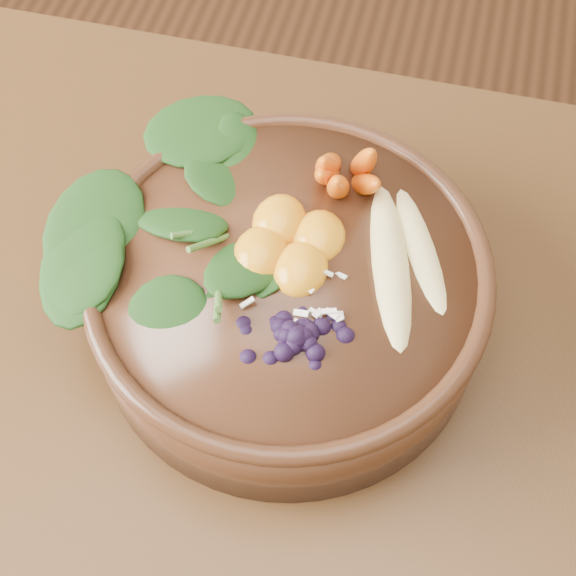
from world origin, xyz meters
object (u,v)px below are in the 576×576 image
Objects in this scene: kale_heap at (222,182)px; banana_halves at (408,245)px; mandarin_cluster at (290,232)px; blueberry_pile at (297,327)px; stoneware_bowl at (288,295)px; dining_table at (233,522)px; carrot_cluster at (356,141)px.

kale_heap reaches higher than banana_halves.
mandarin_cluster is 0.08m from blueberry_pile.
stoneware_bowl is 1.73× the size of banana_halves.
banana_halves reaches higher than dining_table.
kale_heap is at bearing 128.15° from blueberry_pile.
banana_halves is 1.83× the size of mandarin_cluster.
mandarin_cluster is (0.06, -0.03, -0.01)m from kale_heap.
dining_table is at bearing -74.94° from kale_heap.
kale_heap is at bearing 156.45° from banana_halves.
dining_table is at bearing -94.27° from stoneware_bowl.
mandarin_cluster is (-0.00, 0.02, 0.06)m from stoneware_bowl.
dining_table is 19.06× the size of carrot_cluster.
dining_table is 0.20m from stoneware_bowl.
stoneware_bowl is 2.16× the size of blueberry_pile.
blueberry_pile is (0.03, 0.09, 0.20)m from dining_table.
mandarin_cluster is (-0.03, -0.08, -0.03)m from carrot_cluster.
mandarin_cluster is at bearing 107.09° from blueberry_pile.
carrot_cluster is (0.04, 0.24, 0.22)m from dining_table.
mandarin_cluster is at bearing 100.01° from stoneware_bowl.
stoneware_bowl is 0.09m from blueberry_pile.
dining_table is at bearing -134.53° from banana_halves.
blueberry_pile is at bearing 69.98° from dining_table.
dining_table is at bearing -92.65° from mandarin_cluster.
dining_table is at bearing -115.86° from carrot_cluster.
banana_halves reaches higher than stoneware_bowl.
banana_halves is at bearing 61.83° from dining_table.
mandarin_cluster is (-0.09, -0.01, 0.00)m from banana_halves.
kale_heap is at bearing 143.22° from stoneware_bowl.
dining_table is 0.25m from mandarin_cluster.
mandarin_cluster is at bearing 170.25° from banana_halves.
carrot_cluster is 0.60× the size of blueberry_pile.
kale_heap is 0.14m from blueberry_pile.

